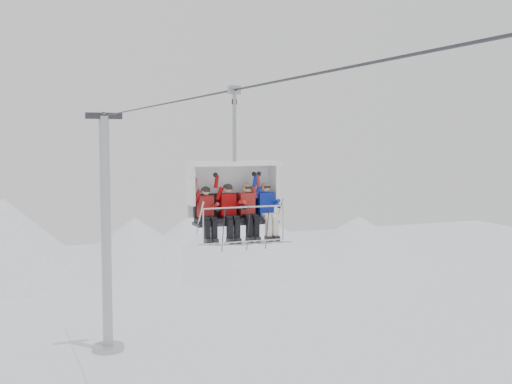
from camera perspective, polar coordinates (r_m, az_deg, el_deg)
name	(u,v)px	position (r m, az deg, el deg)	size (l,w,h in m)	color
ridgeline	(48,248)	(57.13, -17.98, -4.74)	(72.00, 21.00, 7.00)	white
lift_tower_right	(106,250)	(37.18, -13.16, -5.06)	(2.00, 1.80, 13.48)	#A2A4A9
haul_cable	(256,86)	(15.39, 0.00, 9.43)	(0.06, 0.06, 50.00)	#303035
chairlift_carrier	(233,191)	(16.87, -2.06, 0.09)	(2.37, 1.17, 3.98)	black
skier_far_left	(207,212)	(16.36, -4.39, -1.79)	(0.38, 1.69, 1.54)	#A11918
skier_center_left	(229,210)	(16.56, -2.42, -1.62)	(0.41, 1.69, 1.62)	#B00809
skier_center_right	(248,209)	(16.75, -0.71, -1.54)	(0.41, 1.69, 1.62)	red
skier_far_right	(267,208)	(16.95, 0.98, -1.46)	(0.41, 1.69, 1.62)	#0F27AD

